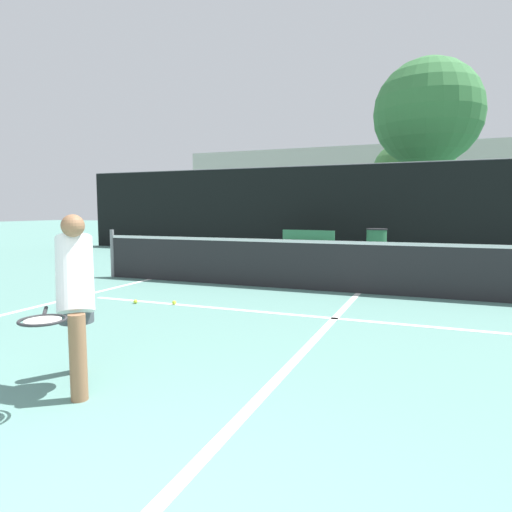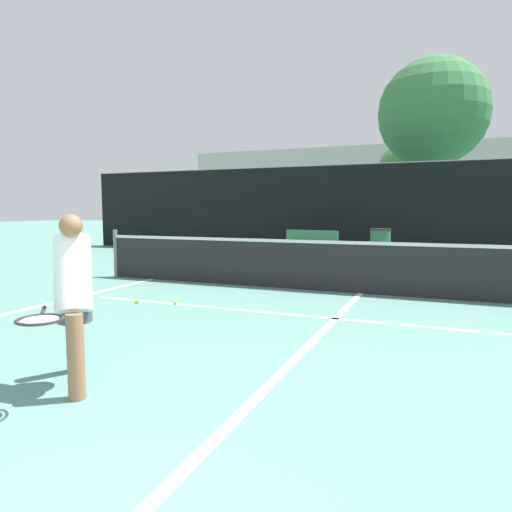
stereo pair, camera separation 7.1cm
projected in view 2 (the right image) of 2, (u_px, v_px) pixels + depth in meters
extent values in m
cube|color=white|center=(335.00, 319.00, 6.37)|extent=(8.25, 0.10, 0.01)
cube|color=white|center=(309.00, 345.00, 5.14)|extent=(0.10, 6.84, 0.01)
cube|color=white|center=(19.00, 311.00, 6.85)|extent=(0.10, 7.84, 0.01)
cylinder|color=slate|center=(116.00, 253.00, 10.32)|extent=(0.09, 0.09, 1.07)
cube|color=#232326|center=(361.00, 268.00, 8.24)|extent=(11.00, 0.02, 0.95)
cube|color=white|center=(362.00, 243.00, 8.19)|extent=(11.00, 0.03, 0.06)
cube|color=black|center=(399.00, 210.00, 14.69)|extent=(24.00, 0.06, 2.99)
cylinder|color=slate|center=(401.00, 163.00, 14.54)|extent=(24.00, 0.04, 0.04)
cylinder|color=#8C6042|center=(76.00, 357.00, 3.64)|extent=(0.13, 0.13, 0.70)
cylinder|color=#8C6042|center=(76.00, 331.00, 4.21)|extent=(0.31, 0.31, 0.81)
cylinder|color=#3F474C|center=(75.00, 310.00, 3.90)|extent=(0.28, 0.28, 0.21)
cylinder|color=white|center=(73.00, 274.00, 3.81)|extent=(0.46, 0.46, 0.75)
sphere|color=#8C6042|center=(71.00, 226.00, 3.74)|extent=(0.19, 0.19, 0.19)
cylinder|color=#262628|center=(43.00, 311.00, 3.63)|extent=(0.23, 0.24, 0.03)
torus|color=#262628|center=(40.00, 320.00, 3.34)|extent=(0.48, 0.48, 0.02)
cylinder|color=beige|center=(40.00, 320.00, 3.34)|extent=(0.37, 0.37, 0.01)
sphere|color=#D1E033|center=(137.00, 301.00, 7.42)|extent=(0.07, 0.07, 0.07)
sphere|color=#D1E033|center=(176.00, 302.00, 7.33)|extent=(0.07, 0.07, 0.07)
cube|color=#33724C|center=(309.00, 244.00, 14.50)|extent=(1.82, 0.57, 0.04)
cube|color=#33724C|center=(312.00, 237.00, 14.63)|extent=(1.78, 0.26, 0.42)
cube|color=#333338|center=(289.00, 250.00, 14.87)|extent=(0.06, 0.32, 0.44)
cube|color=#333338|center=(331.00, 251.00, 14.17)|extent=(0.06, 0.32, 0.44)
cylinder|color=#28603D|center=(380.00, 245.00, 13.60)|extent=(0.59, 0.59, 0.91)
cylinder|color=black|center=(381.00, 229.00, 13.55)|extent=(0.62, 0.62, 0.04)
cube|color=maroon|center=(345.00, 237.00, 18.63)|extent=(1.77, 4.24, 0.83)
cube|color=#1E2328|center=(344.00, 220.00, 18.37)|extent=(1.49, 2.55, 0.55)
cylinder|color=black|center=(369.00, 238.00, 19.59)|extent=(0.18, 0.60, 0.60)
cylinder|color=black|center=(358.00, 242.00, 17.09)|extent=(0.18, 0.60, 0.60)
cylinder|color=brown|center=(437.00, 214.00, 20.07)|extent=(0.28, 0.28, 2.68)
cone|color=#38753D|center=(440.00, 139.00, 19.74)|extent=(2.41, 2.41, 3.75)
cylinder|color=brown|center=(404.00, 214.00, 23.78)|extent=(0.28, 0.28, 2.56)
sphere|color=#477F42|center=(405.00, 170.00, 23.55)|extent=(2.81, 2.81, 2.81)
cylinder|color=brown|center=(430.00, 200.00, 18.04)|extent=(0.28, 0.28, 3.80)
sphere|color=#38753D|center=(433.00, 113.00, 17.70)|extent=(4.18, 4.18, 4.18)
cube|color=#B2ADA3|center=(425.00, 188.00, 32.87)|extent=(36.00, 2.40, 6.20)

